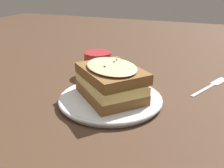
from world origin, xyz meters
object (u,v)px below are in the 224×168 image
object	(u,v)px
dinner_plate	(112,99)
teacup_with_saucer	(98,64)
sandwich	(113,81)
fork	(213,84)

from	to	relation	value
dinner_plate	teacup_with_saucer	bearing A→B (deg)	-56.66
sandwich	dinner_plate	bearing A→B (deg)	82.33
teacup_with_saucer	fork	world-z (taller)	teacup_with_saucer
teacup_with_saucer	fork	distance (m)	0.32
teacup_with_saucer	fork	bearing A→B (deg)	47.97
dinner_plate	teacup_with_saucer	world-z (taller)	teacup_with_saucer
dinner_plate	fork	world-z (taller)	dinner_plate
sandwich	teacup_with_saucer	world-z (taller)	sandwich
sandwich	fork	xyz separation A→B (m)	(-0.21, -0.19, -0.05)
dinner_plate	sandwich	world-z (taller)	sandwich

